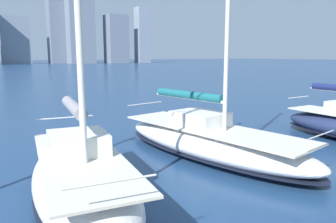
{
  "coord_description": "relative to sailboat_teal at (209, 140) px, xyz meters",
  "views": [
    {
      "loc": [
        5.39,
        2.01,
        3.93
      ],
      "look_at": [
        0.07,
        -6.56,
        2.2
      ],
      "focal_mm": 35.0,
      "sensor_mm": 36.0,
      "label": 1
    }
  ],
  "objects": [
    {
      "name": "sailboat_grey",
      "position": [
        5.58,
        1.64,
        0.11
      ],
      "size": [
        3.39,
        7.23,
        10.46
      ],
      "color": "white",
      "rests_on": "ground"
    },
    {
      "name": "sailboat_teal",
      "position": [
        0.0,
        0.0,
        0.0
      ],
      "size": [
        4.2,
        9.59,
        9.43
      ],
      "color": "white",
      "rests_on": "ground"
    }
  ]
}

